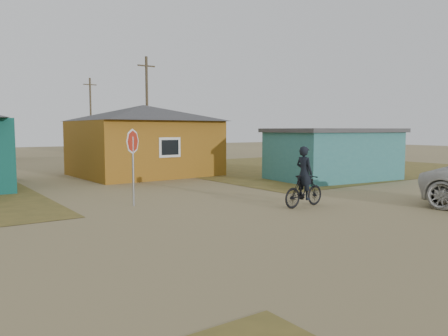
{
  "coord_description": "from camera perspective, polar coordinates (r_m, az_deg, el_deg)",
  "views": [
    {
      "loc": [
        -7.91,
        -8.49,
        2.54
      ],
      "look_at": [
        0.21,
        3.0,
        1.3
      ],
      "focal_mm": 35.0,
      "sensor_mm": 36.0,
      "label": 1
    }
  ],
  "objects": [
    {
      "name": "stop_sign",
      "position": [
        14.75,
        -11.83,
        2.37
      ],
      "size": [
        0.82,
        0.27,
        2.57
      ],
      "color": "gray",
      "rests_on": "ground"
    },
    {
      "name": "cyclist",
      "position": [
        14.55,
        10.41,
        -2.19
      ],
      "size": [
        1.79,
        0.66,
        2.0
      ],
      "color": "black",
      "rests_on": "ground"
    },
    {
      "name": "utility_pole_far",
      "position": [
        49.0,
        -17.01,
        6.69
      ],
      "size": [
        1.4,
        0.2,
        8.0
      ],
      "color": "#4A3E2C",
      "rests_on": "ground"
    },
    {
      "name": "shed_turquoise",
      "position": [
        23.0,
        14.02,
        1.83
      ],
      "size": [
        6.71,
        4.93,
        2.6
      ],
      "color": "#367776",
      "rests_on": "ground"
    },
    {
      "name": "utility_pole_near",
      "position": [
        33.76,
        -10.02,
        7.68
      ],
      "size": [
        1.4,
        0.2,
        8.0
      ],
      "color": "#4A3E2C",
      "rests_on": "ground"
    },
    {
      "name": "house_beige_east",
      "position": [
        51.69,
        -15.0,
        4.11
      ],
      "size": [
        6.95,
        6.05,
        3.6
      ],
      "color": "tan",
      "rests_on": "ground"
    },
    {
      "name": "house_yellow",
      "position": [
        24.78,
        -10.42,
        3.72
      ],
      "size": [
        7.72,
        6.76,
        3.9
      ],
      "color": "#8D5A15",
      "rests_on": "ground"
    },
    {
      "name": "ground",
      "position": [
        11.87,
        7.61,
        -7.36
      ],
      "size": [
        120.0,
        120.0,
        0.0
      ],
      "primitive_type": "plane",
      "color": "#907E53"
    },
    {
      "name": "grass_ne",
      "position": [
        30.79,
        10.28,
        0.24
      ],
      "size": [
        20.0,
        18.0,
        0.0
      ],
      "primitive_type": "cube",
      "color": "brown",
      "rests_on": "ground"
    }
  ]
}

